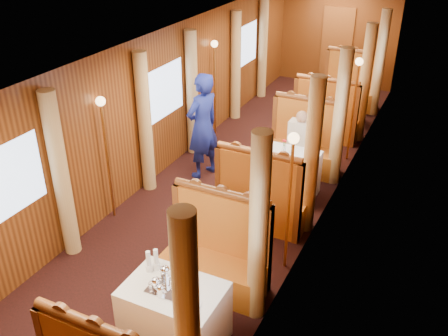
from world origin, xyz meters
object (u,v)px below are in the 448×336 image
Objects in this scene: tea_tray at (164,289)px; passenger at (300,137)px; table_mid at (284,174)px; banquette_far_fwd at (326,119)px; banquette_near_aft at (217,258)px; rose_vase_mid at (284,144)px; teapot_back at (165,275)px; teapot_right at (161,292)px; banquette_mid_aft at (304,147)px; steward at (203,126)px; table_far at (338,105)px; table_near at (175,315)px; banquette_far_aft at (349,89)px; banquette_mid_fwd at (261,201)px; fruit_plate at (191,303)px; rose_vase_far at (341,80)px; teapot_left at (156,285)px.

passenger reaches higher than tea_tray.
banquette_far_fwd is (0.00, 2.49, 0.05)m from table_mid.
banquette_near_aft is 2.49m from table_mid.
teapot_back is at bearing -91.89° from rose_vase_mid.
tea_tray is at bearing 120.47° from teapot_right.
banquette_near_aft is at bearing -89.39° from rose_vase_mid.
tea_tray is (-0.08, -4.57, 0.33)m from banquette_mid_aft.
steward is at bearing -155.27° from passenger.
teapot_back is at bearing -98.44° from banquette_near_aft.
banquette_near_aft is 0.72× the size of steward.
table_far is at bearing 90.00° from banquette_near_aft.
passenger is (-0.00, 4.22, 0.37)m from table_near.
banquette_far_aft is (0.00, 8.01, 0.05)m from table_near.
banquette_far_fwd reaches higher than teapot_right.
banquette_mid_fwd reaches higher than rose_vase_mid.
fruit_plate is 0.12× the size of steward.
rose_vase_mid is at bearing -92.05° from passenger.
banquette_near_aft reaches higher than passenger.
fruit_plate is (0.36, -0.06, 0.01)m from tea_tray.
rose_vase_mid is at bearing 105.75° from teapot_back.
banquette_far_fwd is at bearing 106.30° from teapot_back.
banquette_far_aft is at bearing 90.00° from banquette_mid_fwd.
banquette_mid_aft is 4.69m from teapot_right.
rose_vase_far is 0.47× the size of passenger.
fruit_plate is at bearing -87.76° from table_far.
rose_vase_mid reaches higher than table_mid.
banquette_mid_fwd is 1.76m from passenger.
banquette_near_aft is 7.74× the size of teapot_back.
banquette_near_aft is at bearing -89.87° from rose_vase_far.
teapot_right is (-0.05, -6.14, 0.38)m from banquette_far_fwd.
banquette_far_fwd is 5.92m from teapot_back.
rose_vase_mid is at bearing 90.61° from banquette_near_aft.
table_near is at bearing -90.00° from banquette_mid_fwd.
banquette_near_aft is 4.97m from banquette_far_fwd.
table_mid is 1.00× the size of table_far.
teapot_back is 6.93m from rose_vase_far.
table_mid is at bearing -89.78° from rose_vase_far.
table_mid is 0.81m from passenger.
teapot_left is at bearing -145.87° from table_near.
banquette_far_aft is 0.72× the size of steward.
banquette_near_aft is 5.81× the size of fruit_plate.
fruit_plate reaches higher than tea_tray.
teapot_right is 0.25m from teapot_back.
teapot_right is 0.38× the size of rose_vase_mid.
table_near is at bearing -90.00° from table_far.
banquette_mid_fwd reaches higher than table_far.
banquette_mid_aft is 1.00× the size of banquette_far_fwd.
banquette_mid_fwd is at bearing 90.00° from table_near.
table_far is 7.07m from tea_tray.
teapot_left is at bearing -91.05° from rose_vase_far.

